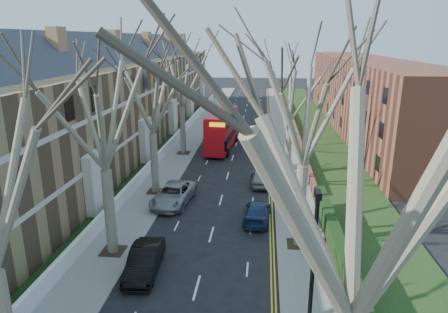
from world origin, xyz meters
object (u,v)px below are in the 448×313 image
(lamp_post, at_px, (311,294))
(double_decker_bus, at_px, (222,131))
(car_left_mid, at_px, (144,261))
(car_right_near, at_px, (257,212))

(lamp_post, relative_size, double_decker_bus, 0.77)
(car_left_mid, xyz_separation_m, car_right_near, (6.16, 7.37, -0.09))
(car_left_mid, bearing_deg, lamp_post, -46.56)
(lamp_post, height_order, double_decker_bus, lamp_post)
(double_decker_bus, height_order, car_left_mid, double_decker_bus)
(lamp_post, relative_size, car_left_mid, 1.80)
(double_decker_bus, bearing_deg, lamp_post, 105.11)
(lamp_post, xyz_separation_m, double_decker_bus, (-6.54, 34.33, -2.44))
(lamp_post, height_order, car_right_near, lamp_post)
(lamp_post, bearing_deg, car_left_mid, 136.83)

